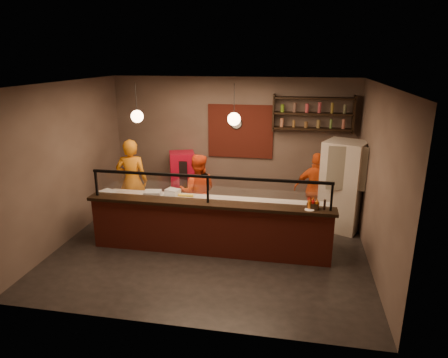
% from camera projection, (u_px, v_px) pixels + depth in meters
% --- Properties ---
extents(floor, '(6.00, 6.00, 0.00)m').
position_uv_depth(floor, '(212.00, 247.00, 8.02)').
color(floor, black).
rests_on(floor, ground).
extents(ceiling, '(6.00, 6.00, 0.00)m').
position_uv_depth(ceiling, '(210.00, 84.00, 7.07)').
color(ceiling, '#342C28').
rests_on(ceiling, wall_back).
extents(wall_back, '(6.00, 0.00, 6.00)m').
position_uv_depth(wall_back, '(232.00, 143.00, 9.90)').
color(wall_back, '#725F54').
rests_on(wall_back, floor).
extents(wall_left, '(0.00, 5.00, 5.00)m').
position_uv_depth(wall_left, '(66.00, 163.00, 8.07)').
color(wall_left, '#725F54').
rests_on(wall_left, floor).
extents(wall_right, '(0.00, 5.00, 5.00)m').
position_uv_depth(wall_right, '(377.00, 179.00, 7.03)').
color(wall_right, '#725F54').
rests_on(wall_right, floor).
extents(wall_front, '(6.00, 0.00, 6.00)m').
position_uv_depth(wall_front, '(171.00, 222.00, 5.20)').
color(wall_front, '#725F54').
rests_on(wall_front, floor).
extents(brick_patch, '(1.60, 0.04, 1.30)m').
position_uv_depth(brick_patch, '(240.00, 131.00, 9.74)').
color(brick_patch, maroon).
rests_on(brick_patch, wall_back).
extents(service_counter, '(4.60, 0.25, 1.00)m').
position_uv_depth(service_counter, '(208.00, 230.00, 7.59)').
color(service_counter, maroon).
rests_on(service_counter, floor).
extents(counter_ledge, '(4.70, 0.37, 0.06)m').
position_uv_depth(counter_ledge, '(208.00, 204.00, 7.44)').
color(counter_ledge, black).
rests_on(counter_ledge, service_counter).
extents(worktop_cabinet, '(4.60, 0.75, 0.85)m').
position_uv_depth(worktop_cabinet, '(214.00, 223.00, 8.09)').
color(worktop_cabinet, gray).
rests_on(worktop_cabinet, floor).
extents(worktop, '(4.60, 0.75, 0.05)m').
position_uv_depth(worktop, '(214.00, 202.00, 7.95)').
color(worktop, silver).
rests_on(worktop, worktop_cabinet).
extents(sneeze_guard, '(4.50, 0.05, 0.52)m').
position_uv_depth(sneeze_guard, '(208.00, 187.00, 7.34)').
color(sneeze_guard, white).
rests_on(sneeze_guard, counter_ledge).
extents(wall_shelving, '(1.84, 0.28, 0.85)m').
position_uv_depth(wall_shelving, '(313.00, 114.00, 9.16)').
color(wall_shelving, black).
rests_on(wall_shelving, wall_back).
extents(wall_clock, '(0.30, 0.04, 0.30)m').
position_uv_depth(wall_clock, '(236.00, 123.00, 9.69)').
color(wall_clock, black).
rests_on(wall_clock, wall_back).
extents(pendant_left, '(0.24, 0.24, 0.77)m').
position_uv_depth(pendant_left, '(137.00, 116.00, 7.71)').
color(pendant_left, black).
rests_on(pendant_left, ceiling).
extents(pendant_right, '(0.24, 0.24, 0.77)m').
position_uv_depth(pendant_right, '(234.00, 119.00, 7.38)').
color(pendant_right, black).
rests_on(pendant_right, ceiling).
extents(cook_left, '(0.77, 0.57, 1.92)m').
position_uv_depth(cook_left, '(132.00, 181.00, 9.02)').
color(cook_left, orange).
rests_on(cook_left, floor).
extents(cook_mid, '(0.91, 0.76, 1.68)m').
position_uv_depth(cook_mid, '(198.00, 192.00, 8.67)').
color(cook_mid, red).
rests_on(cook_mid, floor).
extents(cook_right, '(1.02, 0.52, 1.67)m').
position_uv_depth(cook_right, '(316.00, 190.00, 8.82)').
color(cook_right, '#DB4E14').
rests_on(cook_right, floor).
extents(fridge, '(1.05, 1.03, 1.96)m').
position_uv_depth(fridge, '(343.00, 186.00, 8.62)').
color(fridge, beige).
rests_on(fridge, floor).
extents(red_cooler, '(0.75, 0.72, 1.39)m').
position_uv_depth(red_cooler, '(183.00, 179.00, 10.05)').
color(red_cooler, '#B30B26').
rests_on(red_cooler, floor).
extents(pizza_dough, '(0.50, 0.50, 0.01)m').
position_uv_depth(pizza_dough, '(248.00, 204.00, 7.76)').
color(pizza_dough, beige).
rests_on(pizza_dough, worktop).
extents(prep_tub_a, '(0.37, 0.31, 0.17)m').
position_uv_depth(prep_tub_a, '(153.00, 195.00, 8.05)').
color(prep_tub_a, silver).
rests_on(prep_tub_a, worktop).
extents(prep_tub_b, '(0.32, 0.29, 0.14)m').
position_uv_depth(prep_tub_b, '(173.00, 192.00, 8.26)').
color(prep_tub_b, silver).
rests_on(prep_tub_b, worktop).
extents(prep_tub_c, '(0.38, 0.35, 0.15)m').
position_uv_depth(prep_tub_c, '(108.00, 194.00, 8.10)').
color(prep_tub_c, white).
rests_on(prep_tub_c, worktop).
extents(rolling_pin, '(0.33, 0.06, 0.06)m').
position_uv_depth(rolling_pin, '(186.00, 195.00, 8.20)').
color(rolling_pin, yellow).
rests_on(rolling_pin, worktop).
extents(condiment_caddy, '(0.23, 0.20, 0.11)m').
position_uv_depth(condiment_caddy, '(313.00, 205.00, 7.13)').
color(condiment_caddy, black).
rests_on(condiment_caddy, counter_ledge).
extents(pepper_mill, '(0.05, 0.05, 0.19)m').
position_uv_depth(pepper_mill, '(325.00, 205.00, 7.05)').
color(pepper_mill, black).
rests_on(pepper_mill, counter_ledge).
extents(small_plate, '(0.20, 0.20, 0.01)m').
position_uv_depth(small_plate, '(309.00, 210.00, 7.06)').
color(small_plate, white).
rests_on(small_plate, counter_ledge).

